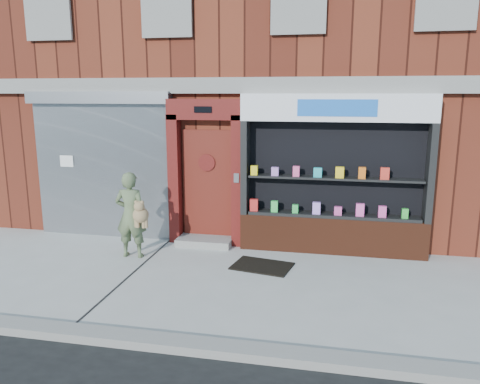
# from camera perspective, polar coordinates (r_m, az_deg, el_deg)

# --- Properties ---
(ground) EXTENTS (80.00, 80.00, 0.00)m
(ground) POSITION_cam_1_polar(r_m,az_deg,el_deg) (7.81, -2.32, -10.70)
(ground) COLOR #9E9E99
(ground) RESTS_ON ground
(curb) EXTENTS (60.00, 0.30, 0.12)m
(curb) POSITION_cam_1_polar(r_m,az_deg,el_deg) (5.93, -7.51, -17.95)
(curb) COLOR gray
(curb) RESTS_ON ground
(building) EXTENTS (12.00, 8.16, 8.00)m
(building) POSITION_cam_1_polar(r_m,az_deg,el_deg) (13.14, 3.98, 16.27)
(building) COLOR #501D12
(building) RESTS_ON ground
(shutter_bay) EXTENTS (3.10, 0.30, 3.04)m
(shutter_bay) POSITION_cam_1_polar(r_m,az_deg,el_deg) (10.18, -16.43, 4.21)
(shutter_bay) COLOR gray
(shutter_bay) RESTS_ON ground
(red_door_bay) EXTENTS (1.52, 0.58, 2.90)m
(red_door_bay) POSITION_cam_1_polar(r_m,az_deg,el_deg) (9.32, -4.17, 2.37)
(red_door_bay) COLOR #51100E
(red_door_bay) RESTS_ON ground
(pharmacy_bay) EXTENTS (3.50, 0.41, 3.00)m
(pharmacy_bay) POSITION_cam_1_polar(r_m,az_deg,el_deg) (8.96, 11.34, 1.22)
(pharmacy_bay) COLOR #562514
(pharmacy_bay) RESTS_ON ground
(woman) EXTENTS (0.69, 0.46, 1.61)m
(woman) POSITION_cam_1_polar(r_m,az_deg,el_deg) (8.85, -13.07, -2.72)
(woman) COLOR #596A45
(woman) RESTS_ON ground
(doormat) EXTENTS (1.12, 0.88, 0.03)m
(doormat) POSITION_cam_1_polar(r_m,az_deg,el_deg) (8.37, 2.71, -9.00)
(doormat) COLOR black
(doormat) RESTS_ON ground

